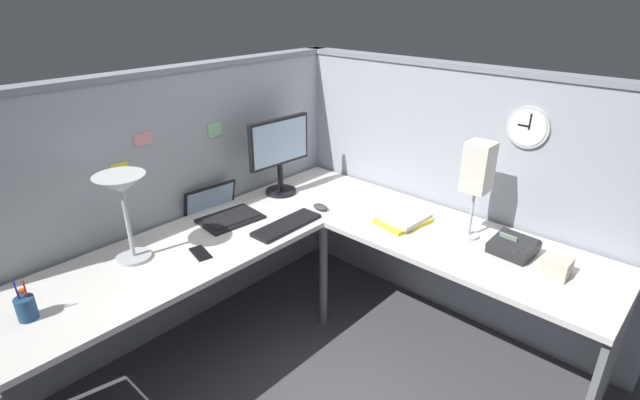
% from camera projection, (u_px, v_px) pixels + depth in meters
% --- Properties ---
extents(ground_plane, '(6.80, 6.80, 0.00)m').
position_uv_depth(ground_plane, '(325.00, 346.00, 2.84)').
color(ground_plane, '#47474C').
extents(cubicle_wall_back, '(2.57, 0.12, 1.58)m').
position_uv_depth(cubicle_wall_back, '(176.00, 204.00, 2.80)').
color(cubicle_wall_back, '#999EA8').
rests_on(cubicle_wall_back, ground).
extents(cubicle_wall_right, '(0.12, 2.37, 1.58)m').
position_uv_depth(cubicle_wall_right, '(451.00, 194.00, 2.94)').
color(cubicle_wall_right, '#999EA8').
rests_on(cubicle_wall_right, ground).
extents(desk, '(2.35, 2.15, 0.73)m').
position_uv_depth(desk, '(314.00, 269.00, 2.46)').
color(desk, silver).
rests_on(desk, ground).
extents(monitor, '(0.46, 0.20, 0.50)m').
position_uv_depth(monitor, '(280.00, 150.00, 3.00)').
color(monitor, black).
rests_on(monitor, desk).
extents(laptop, '(0.38, 0.41, 0.22)m').
position_uv_depth(laptop, '(221.00, 211.00, 2.81)').
color(laptop, black).
rests_on(laptop, desk).
extents(keyboard, '(0.43, 0.15, 0.02)m').
position_uv_depth(keyboard, '(287.00, 225.00, 2.67)').
color(keyboard, black).
rests_on(keyboard, desk).
extents(computer_mouse, '(0.06, 0.10, 0.03)m').
position_uv_depth(computer_mouse, '(320.00, 207.00, 2.87)').
color(computer_mouse, '#38383D').
rests_on(computer_mouse, desk).
extents(desk_lamp_dome, '(0.24, 0.24, 0.44)m').
position_uv_depth(desk_lamp_dome, '(122.00, 191.00, 2.21)').
color(desk_lamp_dome, '#B7BABF').
rests_on(desk_lamp_dome, desk).
extents(pen_cup, '(0.08, 0.08, 0.18)m').
position_uv_depth(pen_cup, '(26.00, 308.00, 1.91)').
color(pen_cup, navy).
rests_on(pen_cup, desk).
extents(cell_phone, '(0.10, 0.16, 0.01)m').
position_uv_depth(cell_phone, '(200.00, 253.00, 2.40)').
color(cell_phone, black).
rests_on(cell_phone, desk).
extents(office_phone, '(0.21, 0.22, 0.11)m').
position_uv_depth(office_phone, '(514.00, 248.00, 2.39)').
color(office_phone, '#232326').
rests_on(office_phone, desk).
extents(book_stack, '(0.31, 0.26, 0.04)m').
position_uv_depth(book_stack, '(404.00, 220.00, 2.71)').
color(book_stack, yellow).
rests_on(book_stack, desk).
extents(desk_lamp_paper, '(0.13, 0.13, 0.53)m').
position_uv_depth(desk_lamp_paper, '(478.00, 170.00, 2.42)').
color(desk_lamp_paper, '#B7BABF').
rests_on(desk_lamp_paper, desk).
extents(tissue_box, '(0.12, 0.12, 0.09)m').
position_uv_depth(tissue_box, '(556.00, 267.00, 2.21)').
color(tissue_box, beige).
rests_on(tissue_box, desk).
extents(wall_clock, '(0.04, 0.22, 0.22)m').
position_uv_depth(wall_clock, '(528.00, 127.00, 2.45)').
color(wall_clock, '#B7BABF').
extents(pinned_note_leftmost, '(0.09, 0.00, 0.07)m').
position_uv_depth(pinned_note_leftmost, '(120.00, 170.00, 2.43)').
color(pinned_note_leftmost, '#EAD84C').
extents(pinned_note_middle, '(0.10, 0.00, 0.08)m').
position_uv_depth(pinned_note_middle, '(215.00, 130.00, 2.80)').
color(pinned_note_middle, '#8CCC99').
extents(pinned_note_rightmost, '(0.10, 0.00, 0.07)m').
position_uv_depth(pinned_note_rightmost, '(143.00, 139.00, 2.48)').
color(pinned_note_rightmost, pink).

